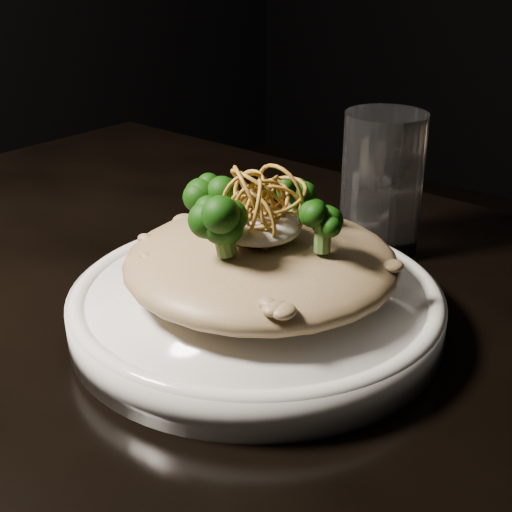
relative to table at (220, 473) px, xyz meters
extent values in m
cube|color=black|center=(0.00, 0.00, 0.06)|extent=(1.10, 0.80, 0.04)
cylinder|color=black|center=(-0.48, 0.33, -0.31)|extent=(0.05, 0.05, 0.71)
cylinder|color=white|center=(-0.02, 0.06, 0.10)|extent=(0.27, 0.27, 0.03)
ellipsoid|color=brown|center=(-0.02, 0.07, 0.13)|extent=(0.19, 0.19, 0.04)
ellipsoid|color=silver|center=(-0.02, 0.06, 0.16)|extent=(0.06, 0.06, 0.02)
cylinder|color=silver|center=(-0.02, 0.24, 0.14)|extent=(0.08, 0.08, 0.12)
camera|label=1|loc=(0.27, -0.28, 0.35)|focal=50.00mm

